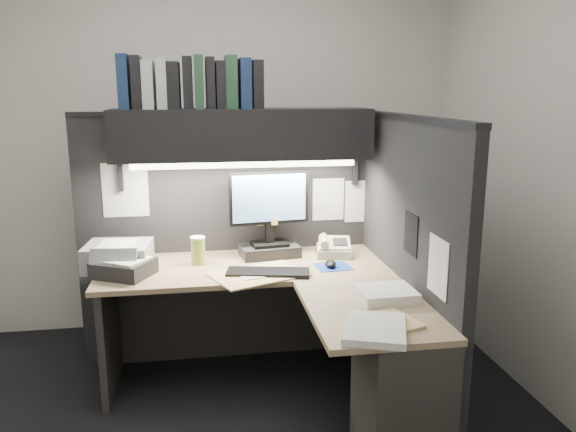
% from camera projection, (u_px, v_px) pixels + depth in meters
% --- Properties ---
extents(floor, '(3.50, 3.50, 0.00)m').
position_uv_depth(floor, '(235.00, 429.00, 2.98)').
color(floor, black).
rests_on(floor, ground).
extents(wall_back, '(3.50, 0.04, 2.70)m').
position_uv_depth(wall_back, '(217.00, 147.00, 4.13)').
color(wall_back, silver).
rests_on(wall_back, floor).
extents(wall_front, '(3.50, 0.04, 2.70)m').
position_uv_depth(wall_front, '(271.00, 279.00, 1.24)').
color(wall_front, silver).
rests_on(wall_front, floor).
extents(wall_right, '(0.04, 3.00, 2.70)m').
position_uv_depth(wall_right, '(562.00, 169.00, 2.96)').
color(wall_right, silver).
rests_on(wall_right, floor).
extents(partition_back, '(1.90, 0.06, 1.60)m').
position_uv_depth(partition_back, '(228.00, 239.00, 3.70)').
color(partition_back, black).
rests_on(partition_back, floor).
extents(partition_right, '(0.06, 1.50, 1.60)m').
position_uv_depth(partition_right, '(406.00, 266.00, 3.13)').
color(partition_right, black).
rests_on(partition_right, floor).
extents(desk, '(1.70, 1.53, 0.73)m').
position_uv_depth(desk, '(315.00, 346.00, 2.95)').
color(desk, '#9B8162').
rests_on(desk, floor).
extents(overhead_shelf, '(1.55, 0.34, 0.30)m').
position_uv_depth(overhead_shelf, '(242.00, 134.00, 3.39)').
color(overhead_shelf, black).
rests_on(overhead_shelf, partition_back).
extents(task_light_tube, '(1.32, 0.04, 0.04)m').
position_uv_depth(task_light_tube, '(245.00, 165.00, 3.29)').
color(task_light_tube, white).
rests_on(task_light_tube, overhead_shelf).
extents(monitor, '(0.50, 0.27, 0.54)m').
position_uv_depth(monitor, '(269.00, 223.00, 3.51)').
color(monitor, black).
rests_on(monitor, desk).
extents(keyboard, '(0.49, 0.25, 0.02)m').
position_uv_depth(keyboard, '(268.00, 272.00, 3.20)').
color(keyboard, black).
rests_on(keyboard, desk).
extents(mousepad, '(0.22, 0.20, 0.00)m').
position_uv_depth(mousepad, '(333.00, 267.00, 3.34)').
color(mousepad, '#1B3A97').
rests_on(mousepad, desk).
extents(mouse, '(0.09, 0.12, 0.04)m').
position_uv_depth(mouse, '(331.00, 264.00, 3.32)').
color(mouse, black).
rests_on(mouse, mousepad).
extents(telephone, '(0.25, 0.26, 0.09)m').
position_uv_depth(telephone, '(334.00, 248.00, 3.57)').
color(telephone, beige).
rests_on(telephone, desk).
extents(coffee_cup, '(0.11, 0.11, 0.16)m').
position_uv_depth(coffee_cup, '(198.00, 251.00, 3.38)').
color(coffee_cup, '#B2B94A').
rests_on(coffee_cup, desk).
extents(printer, '(0.40, 0.35, 0.15)m').
position_uv_depth(printer, '(118.00, 256.00, 3.30)').
color(printer, '#979A9D').
rests_on(printer, desk).
extents(notebook_stack, '(0.38, 0.36, 0.09)m').
position_uv_depth(notebook_stack, '(124.00, 268.00, 3.17)').
color(notebook_stack, black).
rests_on(notebook_stack, desk).
extents(open_folder, '(0.60, 0.50, 0.01)m').
position_uv_depth(open_folder, '(259.00, 275.00, 3.18)').
color(open_folder, tan).
rests_on(open_folder, desk).
extents(paper_stack_a, '(0.28, 0.24, 0.05)m').
position_uv_depth(paper_stack_a, '(386.00, 294.00, 2.82)').
color(paper_stack_a, white).
rests_on(paper_stack_a, desk).
extents(paper_stack_b, '(0.36, 0.40, 0.03)m').
position_uv_depth(paper_stack_b, '(375.00, 329.00, 2.43)').
color(paper_stack_b, white).
rests_on(paper_stack_b, desk).
extents(manila_stack, '(0.26, 0.29, 0.01)m').
position_uv_depth(manila_stack, '(392.00, 321.00, 2.54)').
color(manila_stack, tan).
rests_on(manila_stack, desk).
extents(binder_row, '(0.83, 0.25, 0.31)m').
position_uv_depth(binder_row, '(192.00, 84.00, 3.29)').
color(binder_row, '#15284C').
rests_on(binder_row, overhead_shelf).
extents(pinned_papers, '(1.76, 1.31, 0.51)m').
position_uv_depth(pinned_papers, '(296.00, 211.00, 3.35)').
color(pinned_papers, white).
rests_on(pinned_papers, partition_back).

